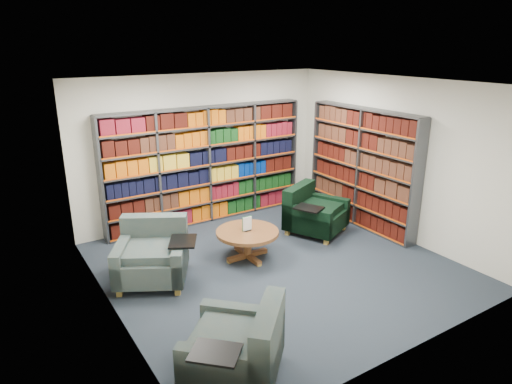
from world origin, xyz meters
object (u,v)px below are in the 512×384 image
chair_teal_left (153,256)px  chair_teal_front (242,350)px  chair_green_right (312,214)px  coffee_table (247,236)px

chair_teal_left → chair_teal_front: 2.52m
chair_teal_front → chair_teal_left: bearing=90.3°
chair_teal_left → chair_teal_front: bearing=-89.7°
chair_green_right → coffee_table: chair_green_right is taller
chair_green_right → coffee_table: bearing=-169.1°
chair_teal_left → coffee_table: bearing=-6.9°
chair_teal_left → coffee_table: 1.52m
chair_green_right → chair_teal_front: chair_green_right is taller
chair_teal_front → chair_green_right: bearing=40.8°
chair_green_right → coffee_table: (-1.57, -0.30, 0.04)m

